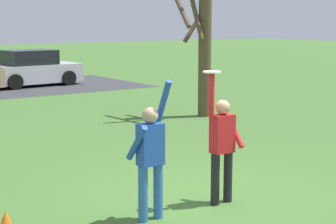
# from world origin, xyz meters

# --- Properties ---
(ground_plane) EXTENTS (120.00, 120.00, 0.00)m
(ground_plane) POSITION_xyz_m (0.00, 0.00, 0.00)
(ground_plane) COLOR #426B2D
(person_catcher) EXTENTS (0.54, 0.49, 2.08)m
(person_catcher) POSITION_xyz_m (0.02, -0.43, 0.98)
(person_catcher) COLOR black
(person_catcher) RESTS_ON ground_plane
(person_defender) EXTENTS (0.54, 0.49, 2.04)m
(person_defender) POSITION_xyz_m (-1.30, -0.42, 0.98)
(person_defender) COLOR #3366B7
(person_defender) RESTS_ON ground_plane
(frisbee_disc) EXTENTS (0.26, 0.26, 0.02)m
(frisbee_disc) POSITION_xyz_m (-0.20, -0.43, 2.09)
(frisbee_disc) COLOR white
(frisbee_disc) RESTS_ON person_catcher
(parked_car_silver) EXTENTS (4.23, 2.29, 1.59)m
(parked_car_silver) POSITION_xyz_m (3.68, 16.69, 0.73)
(parked_car_silver) COLOR #BCBCC1
(parked_car_silver) RESTS_ON ground_plane
(bare_tree_tall) EXTENTS (1.90, 1.74, 5.71)m
(bare_tree_tall) POSITION_xyz_m (4.88, 6.09, 2.57)
(bare_tree_tall) COLOR brown
(bare_tree_tall) RESTS_ON ground_plane
(field_cone_orange) EXTENTS (0.26, 0.26, 0.32)m
(field_cone_orange) POSITION_xyz_m (-3.19, 0.28, 0.16)
(field_cone_orange) COLOR orange
(field_cone_orange) RESTS_ON ground_plane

